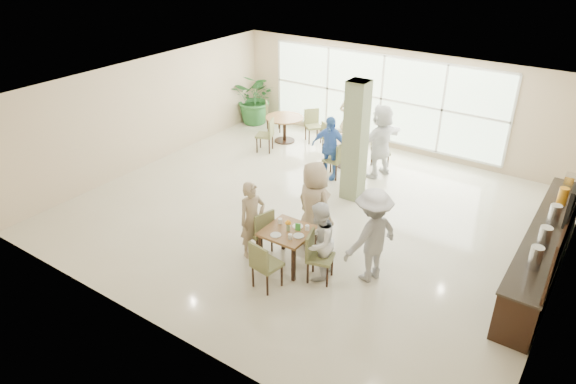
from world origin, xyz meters
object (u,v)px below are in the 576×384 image
Objects in this scene: main_table at (288,235)px; teen_far at (314,205)px; buffet_counter at (546,248)px; teen_standing at (372,236)px; adult_standing at (350,118)px; potted_plant at (256,98)px; adult_b at (380,141)px; adult_a at (329,148)px; round_table_left at (285,123)px; teen_left at (252,220)px; teen_right at (319,242)px; round_table_right at (349,146)px.

teen_far reaches higher than main_table.
teen_far is (-3.99, -1.55, 0.35)m from buffet_counter.
main_table is at bearing -51.31° from teen_standing.
teen_standing is (-2.57, -1.92, 0.35)m from buffet_counter.
teen_standing is at bearing -179.01° from teen_far.
teen_far is at bearing 94.49° from adult_standing.
buffet_counter reaches higher than potted_plant.
main_table is 1.55m from teen_standing.
teen_far is 3.68m from adult_b.
adult_a is at bearing 166.38° from buffet_counter.
adult_a is (2.32, -1.38, 0.24)m from round_table_left.
teen_standing reaches higher than adult_a.
potted_plant is (-1.63, 0.77, 0.25)m from round_table_left.
teen_left is at bearing -152.09° from buffet_counter.
teen_right is at bearing 141.71° from teen_far.
potted_plant is 0.98× the size of adult_standing.
buffet_counter is (7.61, -2.66, -0.02)m from round_table_left.
teen_right is (4.26, -5.08, 0.18)m from round_table_left.
round_table_left is 0.68× the size of adult_a.
round_table_right is 0.57× the size of teen_standing.
teen_standing is 6.25m from adult_standing.
adult_standing is at bearing 107.71° from main_table.
adult_a is (-1.28, 3.69, 0.17)m from main_table.
buffet_counter is (5.21, -2.17, -0.00)m from round_table_right.
teen_left is (-0.75, -0.11, 0.13)m from main_table.
adult_a is at bearing -49.84° from teen_far.
buffet_counter is 4.30m from teen_far.
buffet_counter reaches higher than adult_b.
adult_a is (-1.94, 3.70, 0.06)m from teen_right.
teen_far reaches higher than potted_plant.
adult_a reaches higher than round_table_right.
teen_standing reaches higher than teen_left.
potted_plant reaches higher than round_table_right.
potted_plant is at bearing 142.87° from adult_a.
potted_plant is 0.92× the size of teen_far.
teen_left is 0.95× the size of adult_a.
potted_plant is 5.10m from adult_b.
round_table_right is at bearing 104.65° from main_table.
adult_standing reaches higher than main_table.
potted_plant is 4.49m from adult_a.
teen_far is 1.19× the size of teen_right.
teen_far is at bearing -49.31° from round_table_left.
teen_standing is 4.39m from adult_b.
adult_b is (0.98, 0.83, 0.13)m from adult_a.
round_table_right is 0.63× the size of adult_a.
teen_right is at bearing -67.10° from teen_left.
round_table_left is 2.71m from adult_a.
adult_b is (3.30, -0.55, 0.36)m from round_table_left.
teen_right is 0.93× the size of adult_a.
potted_plant is at bearing -108.92° from teen_standing.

